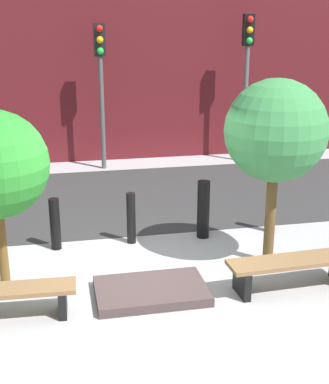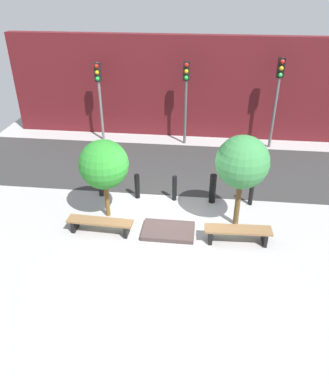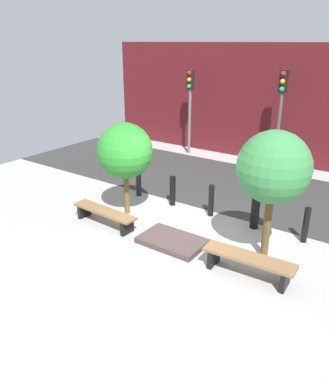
{
  "view_description": "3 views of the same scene",
  "coord_description": "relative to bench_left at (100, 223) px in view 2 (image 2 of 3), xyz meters",
  "views": [
    {
      "loc": [
        -1.16,
        -7.17,
        3.67
      ],
      "look_at": [
        0.3,
        -0.07,
        1.33
      ],
      "focal_mm": 50.0,
      "sensor_mm": 36.0,
      "label": 1
    },
    {
      "loc": [
        0.93,
        -9.59,
        6.73
      ],
      "look_at": [
        -0.15,
        -0.28,
        1.22
      ],
      "focal_mm": 35.0,
      "sensor_mm": 36.0,
      "label": 2
    },
    {
      "loc": [
        4.38,
        -7.15,
        4.53
      ],
      "look_at": [
        -0.27,
        -0.54,
        1.26
      ],
      "focal_mm": 35.0,
      "sensor_mm": 36.0,
      "label": 3
    }
  ],
  "objects": [
    {
      "name": "bollard_far_left",
      "position": [
        -0.54,
        2.11,
        0.14
      ],
      "size": [
        0.17,
        0.17,
        0.9
      ],
      "primitive_type": "cylinder",
      "color": "black",
      "rests_on": "ground"
    },
    {
      "name": "tree_behind_right_bench",
      "position": [
        4.03,
        0.91,
        1.79
      ],
      "size": [
        1.54,
        1.54,
        2.89
      ],
      "color": "brown",
      "rests_on": "ground"
    },
    {
      "name": "road_strip",
      "position": [
        2.01,
        4.57,
        -0.31
      ],
      "size": [
        18.0,
        4.44,
        0.01
      ],
      "primitive_type": "cube",
      "color": "#2E2E2E",
      "rests_on": "ground"
    },
    {
      "name": "bollard_right",
      "position": [
        3.29,
        2.11,
        0.2
      ],
      "size": [
        0.22,
        0.22,
        1.03
      ],
      "primitive_type": "cylinder",
      "color": "black",
      "rests_on": "ground"
    },
    {
      "name": "bollard_center",
      "position": [
        2.01,
        2.11,
        0.14
      ],
      "size": [
        0.15,
        0.15,
        0.9
      ],
      "primitive_type": "cylinder",
      "color": "black",
      "rests_on": "ground"
    },
    {
      "name": "bench_left",
      "position": [
        0.0,
        0.0,
        0.0
      ],
      "size": [
        1.98,
        0.5,
        0.42
      ],
      "rotation": [
        0.0,
        0.0,
        -0.04
      ],
      "color": "black",
      "rests_on": "ground"
    },
    {
      "name": "planter_bed",
      "position": [
        2.01,
        0.2,
        -0.25
      ],
      "size": [
        1.55,
        0.99,
        0.13
      ],
      "primitive_type": "cube",
      "color": "#443534",
      "rests_on": "ground"
    },
    {
      "name": "traffic_light_west",
      "position": [
        -1.77,
        7.08,
        2.09
      ],
      "size": [
        0.28,
        0.27,
        3.46
      ],
      "color": "slate",
      "rests_on": "ground"
    },
    {
      "name": "ground_plane",
      "position": [
        2.01,
        0.8,
        -0.31
      ],
      "size": [
        18.0,
        18.0,
        0.0
      ],
      "primitive_type": "plane",
      "color": "#999999"
    },
    {
      "name": "bollard_far_right",
      "position": [
        4.57,
        2.11,
        0.14
      ],
      "size": [
        0.15,
        0.15,
        0.9
      ],
      "primitive_type": "cylinder",
      "color": "black",
      "rests_on": "ground"
    },
    {
      "name": "traffic_light_mid_east",
      "position": [
        5.8,
        7.08,
        2.32
      ],
      "size": [
        0.28,
        0.27,
        3.82
      ],
      "color": "#535353",
      "rests_on": "ground"
    },
    {
      "name": "building_facade",
      "position": [
        2.01,
        8.18,
        1.93
      ],
      "size": [
        16.2,
        0.5,
        4.48
      ],
      "primitive_type": "cube",
      "color": "#511419",
      "rests_on": "ground"
    },
    {
      "name": "bench_right",
      "position": [
        4.03,
        0.0,
        0.02
      ],
      "size": [
        1.92,
        0.54,
        0.46
      ],
      "rotation": [
        0.0,
        0.0,
        0.04
      ],
      "color": "black",
      "rests_on": "ground"
    },
    {
      "name": "bollard_left",
      "position": [
        0.74,
        2.11,
        0.13
      ],
      "size": [
        0.17,
        0.17,
        0.89
      ],
      "primitive_type": "cylinder",
      "color": "black",
      "rests_on": "ground"
    },
    {
      "name": "traffic_light_mid_west",
      "position": [
        2.01,
        7.08,
        2.18
      ],
      "size": [
        0.28,
        0.27,
        3.61
      ],
      "color": "#4A4A4A",
      "rests_on": "ground"
    },
    {
      "name": "tree_behind_left_bench",
      "position": [
        0.0,
        0.91,
        1.49
      ],
      "size": [
        1.49,
        1.49,
        2.56
      ],
      "color": "brown",
      "rests_on": "ground"
    }
  ]
}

